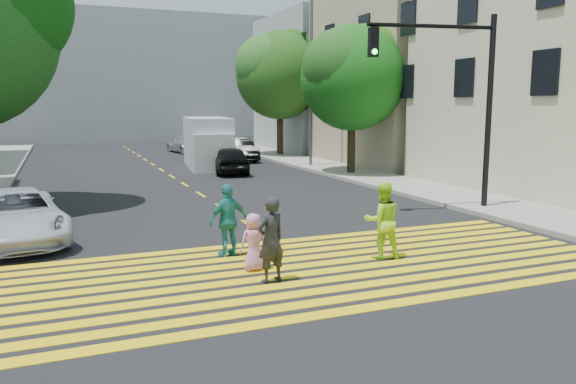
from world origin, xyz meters
TOP-DOWN VIEW (x-y plane):
  - ground at (0.00, 0.00)m, footprint 120.00×120.00m
  - sidewalk_right at (8.50, 15.00)m, footprint 3.00×60.00m
  - crosswalk at (0.00, 1.28)m, footprint 13.40×5.30m
  - lane_line at (0.00, 22.50)m, footprint 0.12×34.40m
  - building_right_tan at (15.00, 19.00)m, footprint 10.00×10.00m
  - building_right_grey at (15.00, 30.00)m, footprint 10.00×10.00m
  - backdrop_block at (0.00, 48.00)m, footprint 30.00×8.00m
  - tree_right_near at (8.39, 15.20)m, footprint 5.97×5.71m
  - tree_right_far at (8.89, 26.08)m, footprint 6.49×5.96m
  - pedestrian_man at (-1.26, 0.79)m, footprint 0.72×0.58m
  - pedestrian_woman at (1.68, 1.46)m, footprint 0.98×0.84m
  - pedestrian_child at (-1.33, 1.64)m, footprint 0.64×0.46m
  - pedestrian_extra at (-1.50, 2.95)m, footprint 1.06×0.66m
  - white_sedan at (-6.13, 6.30)m, footprint 2.85×5.04m
  - dark_car_near at (2.99, 18.10)m, footprint 2.29×4.29m
  - silver_car at (3.52, 31.22)m, footprint 2.44×4.51m
  - dark_car_parked at (5.31, 24.08)m, footprint 1.77×4.49m
  - white_van at (2.64, 21.12)m, footprint 2.85×6.04m
  - traffic_signal at (6.80, 5.49)m, footprint 4.23×1.04m
  - street_lamp at (7.69, 18.98)m, footprint 2.14×0.50m

SIDE VIEW (x-z plane):
  - ground at x=0.00m, z-range 0.00..0.00m
  - lane_line at x=0.00m, z-range 0.00..0.01m
  - crosswalk at x=0.00m, z-range 0.00..0.01m
  - sidewalk_right at x=8.50m, z-range 0.00..0.15m
  - pedestrian_child at x=-1.33m, z-range 0.00..1.23m
  - silver_car at x=3.52m, z-range 0.00..1.24m
  - white_sedan at x=-6.13m, z-range 0.00..1.33m
  - dark_car_near at x=2.99m, z-range 0.00..1.39m
  - dark_car_parked at x=5.31m, z-range 0.00..1.45m
  - pedestrian_extra at x=-1.50m, z-range 0.00..1.68m
  - pedestrian_man at x=-1.26m, z-range 0.00..1.70m
  - pedestrian_woman at x=1.68m, z-range 0.00..1.74m
  - white_van at x=2.64m, z-range -0.07..2.67m
  - traffic_signal at x=6.80m, z-range 0.92..7.20m
  - tree_right_near at x=8.39m, z-range 1.30..8.69m
  - building_right_tan at x=15.00m, z-range 0.00..10.00m
  - building_right_grey at x=15.00m, z-range 0.00..10.00m
  - street_lamp at x=7.69m, z-range 0.70..10.18m
  - tree_right_far at x=8.89m, z-range 1.48..9.93m
  - backdrop_block at x=0.00m, z-range 0.00..12.00m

